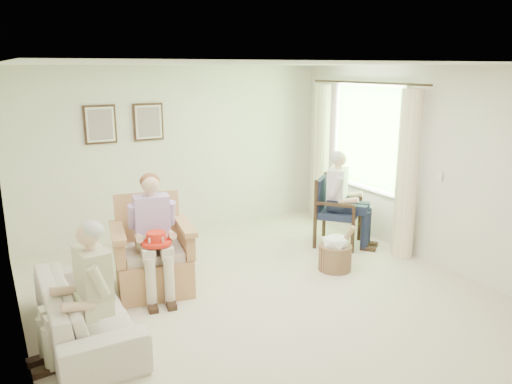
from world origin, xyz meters
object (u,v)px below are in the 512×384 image
Objects in this scene: wicker_armchair at (152,261)px; sofa at (85,309)px; wood_armchair at (335,208)px; person_wicker at (154,227)px; red_hat at (156,240)px; person_dark at (342,192)px; person_sofa at (90,285)px; hatbox at (335,252)px.

wicker_armchair reaches higher than sofa.
person_wicker is (-2.88, -0.41, 0.27)m from wood_armchair.
wicker_armchair is at bearing 82.79° from red_hat.
person_sofa is (-3.78, -1.21, -0.12)m from person_dark.
person_sofa is 3.23m from hatbox.
wood_armchair is 1.10m from hatbox.
sofa is at bearing 173.83° from person_sofa.
person_sofa is at bearing -170.54° from hatbox.
sofa is 0.56m from person_sofa.
sofa is 3.91m from person_dark.
wood_armchair is 1.57× the size of hatbox.
red_hat is at bearing 173.96° from hatbox.
person_dark is 1.09m from hatbox.
red_hat is (0.86, 0.77, 0.04)m from person_sofa.
wicker_armchair is 0.49m from person_wicker.
wood_armchair reaches higher than red_hat.
person_wicker is at bearing 130.80° from person_sofa.
sofa is 1.20m from person_wicker.
person_dark reaches higher than sofa.
red_hat is 0.53× the size of hatbox.
person_sofa is (-3.78, -1.38, 0.15)m from wood_armchair.
hatbox reaches higher than sofa.
hatbox is (-0.63, -0.85, -0.30)m from wood_armchair.
person_dark is 2.96m from red_hat.
person_wicker is 2.20× the size of hatbox.
person_sofa reaches higher than red_hat.
sofa is 3.04× the size of hatbox.
wood_armchair reaches higher than hatbox.
wicker_armchair is 1.76× the size of hatbox.
person_sofa is (0.00, -0.38, 0.41)m from sofa.
hatbox is at bearing -167.10° from wood_armchair.
red_hat is at bearing -92.70° from person_wicker.
wicker_armchair is 0.58× the size of sofa.
person_sofa is 1.15m from red_hat.
wicker_armchair is at bearing -51.03° from sofa.
red_hat is (-0.04, -0.35, 0.38)m from wicker_armchair.
person_wicker is 1.01× the size of person_dark.
sofa is at bearing 151.77° from person_dark.
person_wicker is 2.36m from hatbox.
wood_armchair is at bearing -75.28° from sofa.
person_sofa is (-0.90, -0.97, -0.12)m from person_wicker.
wood_armchair is at bearing 11.76° from red_hat.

